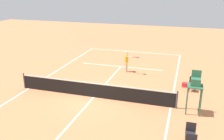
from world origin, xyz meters
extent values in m
plane|color=#D37A4C|center=(0.00, 0.00, 0.00)|extent=(60.00, 60.00, 0.00)
cube|color=white|center=(0.00, -11.74, 0.00)|extent=(9.46, 0.10, 0.01)
cube|color=white|center=(-4.73, 0.00, 0.00)|extent=(0.10, 23.49, 0.01)
cube|color=white|center=(4.73, 0.00, 0.00)|extent=(0.10, 23.49, 0.01)
cube|color=white|center=(0.00, -6.46, 0.00)|extent=(7.10, 0.10, 0.01)
cube|color=white|center=(0.00, 0.00, 0.00)|extent=(0.10, 12.92, 0.01)
cylinder|color=#4C4C51|center=(-5.03, 0.00, 0.54)|extent=(0.10, 0.10, 1.07)
cylinder|color=#4C4C51|center=(5.03, 0.00, 0.54)|extent=(0.10, 0.10, 1.07)
cube|color=black|center=(0.00, 0.00, 0.46)|extent=(10.06, 0.03, 0.91)
cube|color=white|center=(0.00, 0.00, 0.93)|extent=(10.06, 0.04, 0.06)
cylinder|color=beige|center=(-0.78, -5.43, 0.40)|extent=(0.12, 0.12, 0.80)
cylinder|color=beige|center=(-0.76, -5.23, 0.40)|extent=(0.12, 0.12, 0.80)
cylinder|color=yellow|center=(-0.77, -5.33, 1.11)|extent=(0.28, 0.28, 0.62)
sphere|color=beige|center=(-0.77, -5.33, 1.60)|extent=(0.23, 0.23, 0.23)
cylinder|color=beige|center=(-0.79, -5.52, 1.14)|extent=(0.09, 0.09, 0.55)
cylinder|color=beige|center=(-1.02, -5.11, 1.35)|extent=(0.56, 0.16, 0.09)
cylinder|color=black|center=(-1.42, -5.06, 1.35)|extent=(0.26, 0.07, 0.04)
ellipsoid|color=red|center=(-1.71, -5.03, 1.35)|extent=(0.35, 0.32, 0.04)
sphere|color=#CCE033|center=(-0.11, -4.37, 0.03)|extent=(0.07, 0.07, 0.07)
cylinder|color=#2D6B4C|center=(-6.26, 0.59, 0.78)|extent=(0.07, 0.07, 1.55)
cylinder|color=#2D6B4C|center=(-5.56, 0.59, 0.78)|extent=(0.07, 0.07, 1.55)
cylinder|color=#2D6B4C|center=(-6.26, -0.11, 0.78)|extent=(0.07, 0.07, 1.55)
cylinder|color=#2D6B4C|center=(-5.56, -0.11, 0.78)|extent=(0.07, 0.07, 1.55)
cube|color=#2D6B4C|center=(-5.91, 0.24, 1.58)|extent=(0.80, 0.80, 0.06)
cube|color=#2D6B4C|center=(-5.91, 0.24, 1.81)|extent=(0.50, 0.44, 0.40)
cube|color=#2D6B4C|center=(-5.91, 0.04, 2.16)|extent=(0.50, 0.06, 0.50)
cylinder|color=#262626|center=(-5.97, 3.10, 0.23)|extent=(0.04, 0.04, 0.45)
cylinder|color=#262626|center=(-5.62, 3.10, 0.23)|extent=(0.04, 0.04, 0.45)
cube|color=#232328|center=(-5.79, 3.27, 0.48)|extent=(0.44, 0.44, 0.06)
cube|color=#232328|center=(-5.79, 3.05, 0.73)|extent=(0.44, 0.04, 0.44)
cylinder|color=#262626|center=(-6.06, -2.62, 0.23)|extent=(0.04, 0.04, 0.45)
cylinder|color=#262626|center=(-5.70, -2.62, 0.23)|extent=(0.04, 0.04, 0.45)
cylinder|color=#262626|center=(-6.06, -2.97, 0.23)|extent=(0.04, 0.04, 0.45)
cylinder|color=#262626|center=(-5.70, -2.97, 0.23)|extent=(0.04, 0.04, 0.45)
cube|color=#232328|center=(-5.88, -2.79, 0.48)|extent=(0.44, 0.44, 0.06)
cube|color=#232328|center=(-5.88, -3.01, 0.73)|extent=(0.44, 0.04, 0.44)
cube|color=#232328|center=(-5.82, 3.97, 0.73)|extent=(0.44, 0.04, 0.44)
cube|color=red|center=(-5.59, -3.44, 0.15)|extent=(0.76, 0.32, 0.30)
camera|label=1|loc=(-5.27, 13.19, 6.65)|focal=39.75mm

